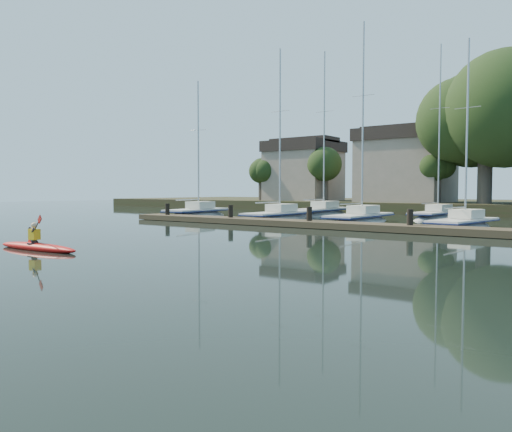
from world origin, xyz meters
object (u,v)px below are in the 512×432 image
Objects in this scene: kayak at (37,245)px; sailboat_6 at (437,221)px; sailboat_1 at (278,223)px; sailboat_0 at (197,219)px; sailboat_3 at (463,232)px; dock at (356,226)px; sailboat_5 at (322,218)px; sailboat_2 at (360,226)px.

sailboat_6 reaches higher than kayak.
sailboat_1 is 0.94× the size of sailboat_6.
sailboat_0 is 18.84m from sailboat_6.
sailboat_1 reaches higher than sailboat_3.
dock is at bearing -30.38° from sailboat_1.
dock is at bearing -21.60° from sailboat_0.
kayak is 0.29× the size of sailboat_5.
sailboat_6 is at bearing 88.85° from dock.
kayak is 29.54m from sailboat_6.
kayak is 0.33× the size of sailboat_1.
sailboat_2 reaches higher than sailboat_1.
kayak is 28.16m from sailboat_5.
sailboat_1 is 1.15× the size of sailboat_3.
sailboat_3 is 0.82× the size of sailboat_6.
sailboat_1 is at bearing -174.23° from sailboat_2.
sailboat_3 is at bearing -3.72° from sailboat_1.
sailboat_0 is (-11.03, 20.06, -0.37)m from kayak.
sailboat_5 reaches higher than sailboat_3.
sailboat_2 is at bearing 112.84° from dock.
kayak is 0.13× the size of dock.
sailboat_6 is at bearing 71.93° from sailboat_2.
sailboat_5 reaches higher than dock.
sailboat_3 reaches higher than kayak.
kayak is at bearing -108.69° from dock.
sailboat_1 is (-8.29, 4.52, -0.39)m from dock.
sailboat_2 reaches higher than kayak.
sailboat_0 is 0.86× the size of sailboat_2.
sailboat_0 reaches higher than sailboat_3.
sailboat_0 is 0.86× the size of sailboat_6.
sailboat_2 is (-2.22, 5.26, -0.38)m from dock.
sailboat_6 reaches higher than sailboat_2.
kayak is at bearing -109.22° from sailboat_3.
dock is at bearing -89.30° from sailboat_6.
sailboat_6 is at bearing 75.33° from kayak.
dock is at bearing -130.96° from sailboat_3.
sailboat_6 reaches higher than dock.
sailboat_5 is (-9.05, 12.35, -0.39)m from dock.
sailboat_3 is 15.96m from sailboat_5.
sailboat_3 reaches higher than dock.
sailboat_3 is (4.60, 4.08, -0.38)m from dock.
kayak is at bearing -83.23° from sailboat_1.
kayak is 0.36× the size of sailboat_0.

